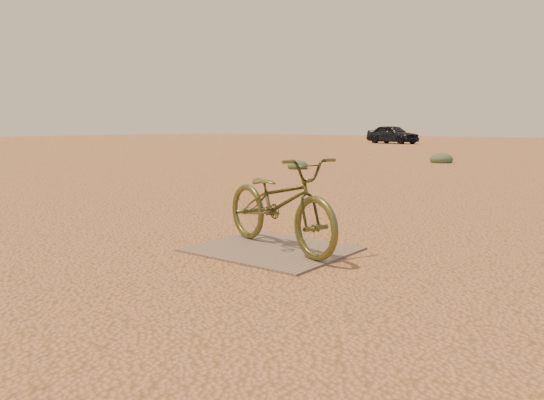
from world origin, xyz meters
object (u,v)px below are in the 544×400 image
Objects in this scene: car at (393,134)px; boat_near_left at (381,133)px; bicycle at (280,203)px; plywood_board at (272,249)px.

boat_near_left is (-6.56, 11.65, -0.14)m from car.
bicycle is at bearing -143.25° from car.
plywood_board is 47.14m from boat_near_left.
bicycle is 0.35× the size of boat_near_left.
bicycle is (0.06, 0.04, 0.48)m from plywood_board.
plywood_board is at bearing 143.38° from bicycle.
plywood_board is 0.48m from bicycle.
car reaches higher than plywood_board.
bicycle is at bearing 35.77° from plywood_board.
car reaches higher than boat_near_left.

